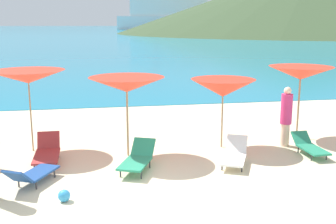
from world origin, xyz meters
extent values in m
cube|color=beige|center=(0.00, 10.00, -0.15)|extent=(50.00, 100.00, 0.30)
cube|color=teal|center=(0.00, 229.71, 0.01)|extent=(650.00, 440.00, 0.02)
cylinder|color=#9E7F59|center=(-2.74, 3.80, 1.13)|extent=(0.04, 0.04, 2.26)
cone|color=red|center=(-2.74, 3.80, 2.16)|extent=(2.15, 2.15, 0.37)
sphere|color=#9E7F59|center=(-2.74, 3.80, 2.29)|extent=(0.07, 0.07, 0.07)
cylinder|color=#9E7F59|center=(-0.06, 2.88, 1.05)|extent=(0.06, 0.06, 2.11)
cone|color=red|center=(-0.06, 2.88, 2.01)|extent=(2.07, 2.07, 0.41)
sphere|color=#9E7F59|center=(-0.06, 2.88, 2.14)|extent=(0.07, 0.07, 0.07)
cylinder|color=#9E7F59|center=(2.76, 3.19, 0.96)|extent=(0.05, 0.05, 1.92)
cone|color=red|center=(2.76, 3.19, 1.79)|extent=(1.95, 1.95, 0.52)
sphere|color=#9E7F59|center=(2.76, 3.19, 1.95)|extent=(0.07, 0.07, 0.07)
cylinder|color=#9E7F59|center=(5.48, 3.79, 1.10)|extent=(0.06, 0.06, 2.20)
cone|color=red|center=(5.48, 3.79, 2.10)|extent=(2.07, 2.07, 0.42)
sphere|color=#9E7F59|center=(5.48, 3.79, 2.23)|extent=(0.07, 0.07, 0.07)
cube|color=white|center=(2.54, 1.46, 0.20)|extent=(0.99, 1.22, 0.05)
cube|color=white|center=(2.84, 2.10, 0.41)|extent=(0.66, 0.58, 0.45)
cylinder|color=#333338|center=(2.17, 1.27, 0.09)|extent=(0.04, 0.04, 0.17)
cylinder|color=#333338|center=(2.62, 1.06, 0.09)|extent=(0.04, 0.04, 0.17)
cylinder|color=#333338|center=(2.49, 1.95, 0.09)|extent=(0.04, 0.04, 0.17)
cylinder|color=#333338|center=(2.94, 1.74, 0.09)|extent=(0.04, 0.04, 0.17)
cube|color=#268C66|center=(-0.01, 1.45, 0.25)|extent=(0.99, 1.25, 0.05)
cube|color=#268C66|center=(0.28, 2.13, 0.45)|extent=(0.70, 0.62, 0.42)
cylinder|color=#333338|center=(-0.38, 1.24, 0.11)|extent=(0.04, 0.04, 0.23)
cylinder|color=#333338|center=(0.10, 1.03, 0.11)|extent=(0.04, 0.04, 0.23)
cylinder|color=#333338|center=(-0.08, 1.95, 0.11)|extent=(0.04, 0.04, 0.23)
cylinder|color=#333338|center=(0.40, 1.74, 0.11)|extent=(0.04, 0.04, 0.23)
cube|color=#268C66|center=(4.98, 1.85, 0.21)|extent=(0.54, 1.04, 0.05)
cube|color=#268C66|center=(4.97, 2.54, 0.35)|extent=(0.50, 0.39, 0.34)
cylinder|color=#333338|center=(4.76, 1.54, 0.09)|extent=(0.04, 0.04, 0.18)
cylinder|color=#333338|center=(5.21, 1.55, 0.09)|extent=(0.04, 0.04, 0.18)
cylinder|color=#333338|center=(4.75, 2.26, 0.09)|extent=(0.04, 0.04, 0.18)
cylinder|color=#333338|center=(5.20, 2.27, 0.09)|extent=(0.04, 0.04, 0.18)
cube|color=#A53333|center=(-2.23, 2.53, 0.21)|extent=(0.65, 1.29, 0.05)
cube|color=#A53333|center=(-2.24, 3.30, 0.44)|extent=(0.61, 0.30, 0.47)
cylinder|color=#333338|center=(-2.49, 2.12, 0.09)|extent=(0.04, 0.04, 0.19)
cylinder|color=#333338|center=(-1.96, 2.12, 0.09)|extent=(0.04, 0.04, 0.19)
cylinder|color=#333338|center=(-2.51, 3.01, 0.09)|extent=(0.04, 0.04, 0.19)
cylinder|color=#333338|center=(-1.97, 3.02, 0.09)|extent=(0.04, 0.04, 0.19)
cube|color=#1E478C|center=(-2.30, 1.31, 0.21)|extent=(0.96, 1.21, 0.05)
cube|color=#1E478C|center=(-2.63, 0.64, 0.39)|extent=(0.65, 0.62, 0.40)
cylinder|color=#333338|center=(-1.95, 1.51, 0.09)|extent=(0.04, 0.04, 0.19)
cylinder|color=#333338|center=(-2.35, 1.71, 0.09)|extent=(0.04, 0.04, 0.19)
cylinder|color=#333338|center=(-2.28, 0.83, 0.09)|extent=(0.04, 0.04, 0.19)
cylinder|color=#333338|center=(-2.69, 1.03, 0.09)|extent=(0.04, 0.04, 0.19)
cylinder|color=beige|center=(4.67, 2.97, 0.34)|extent=(0.25, 0.25, 0.69)
cylinder|color=#D83372|center=(4.67, 2.97, 1.14)|extent=(0.34, 0.34, 0.90)
sphere|color=beige|center=(4.67, 2.97, 1.69)|extent=(0.22, 0.22, 0.22)
sphere|color=#3399D8|center=(-1.63, 0.05, 0.13)|extent=(0.26, 0.26, 0.26)
cube|color=white|center=(38.27, 209.06, 3.42)|extent=(53.20, 18.22, 6.79)
cube|color=white|center=(38.27, 209.06, 12.84)|extent=(40.01, 14.27, 12.05)
camera|label=1|loc=(-0.92, -8.23, 3.65)|focal=44.29mm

